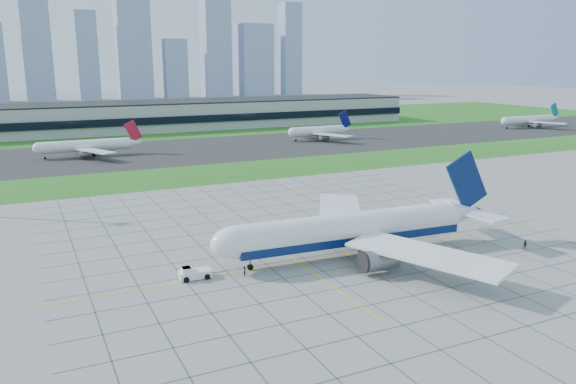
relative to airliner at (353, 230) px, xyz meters
name	(u,v)px	position (x,y,z in m)	size (l,w,h in m)	color
ground	(338,252)	(-1.59, 2.68, -5.31)	(1400.00, 1400.00, 0.00)	gray
grass_median	(204,174)	(-1.59, 92.68, -5.29)	(700.00, 35.00, 0.04)	#2E5F1B
asphalt_taxiway	(165,152)	(-1.59, 147.68, -5.28)	(700.00, 75.00, 0.04)	#383838
grass_far	(121,126)	(-1.59, 257.68, -5.29)	(700.00, 145.00, 0.04)	#2E5F1B
apron_markings	(314,237)	(-1.16, 13.77, -5.29)	(120.00, 130.00, 0.03)	#474744
terminal	(197,114)	(38.41, 232.55, 2.59)	(260.00, 43.00, 15.80)	#B7B7B2
city_skyline	(62,40)	(-10.30, 522.68, 53.78)	(523.00, 32.40, 160.00)	#95A4C3
airliner	(353,230)	(0.00, 0.00, 0.00)	(61.71, 62.41, 19.41)	white
pushback_tug	(193,273)	(-32.02, 1.54, -4.29)	(8.30, 3.17, 2.29)	white
crew_near	(245,271)	(-23.37, -1.20, -4.36)	(0.69, 0.46, 1.90)	black
crew_far	(525,245)	(33.97, -12.26, -4.39)	(0.90, 0.70, 1.84)	black
distant_jet_1	(87,146)	(-33.04, 149.36, -0.82)	(40.52, 42.66, 14.08)	white
distant_jet_2	(319,131)	(76.15, 152.47, -0.83)	(32.82, 42.66, 14.08)	white
distant_jet_3	(529,120)	(214.82, 147.26, -0.82)	(43.70, 42.66, 14.08)	white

